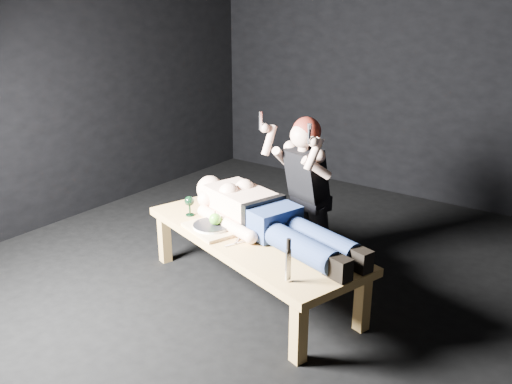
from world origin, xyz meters
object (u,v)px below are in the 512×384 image
at_px(kneeling_woman, 313,188).
at_px(serving_tray, 212,229).
at_px(goblet, 190,206).
at_px(carving_knife, 288,260).
at_px(lying_man, 270,215).
at_px(table, 252,263).

relative_size(kneeling_woman, serving_tray, 3.07).
bearing_deg(goblet, carving_knife, -19.77).
distance_m(lying_man, serving_tray, 0.43).
height_order(table, lying_man, lying_man).
bearing_deg(serving_tray, carving_knife, -19.85).
height_order(lying_man, carving_knife, lying_man).
height_order(lying_man, goblet, lying_man).
bearing_deg(serving_tray, table, 21.88).
bearing_deg(table, goblet, -163.83).
xyz_separation_m(serving_tray, goblet, (-0.32, 0.11, 0.06)).
bearing_deg(serving_tray, kneeling_woman, 66.77).
bearing_deg(serving_tray, lying_man, 29.06).
bearing_deg(kneeling_woman, serving_tray, -97.41).
distance_m(table, kneeling_woman, 0.80).
distance_m(table, lying_man, 0.39).
height_order(kneeling_woman, goblet, kneeling_woman).
bearing_deg(serving_tray, goblet, 160.45).
xyz_separation_m(lying_man, carving_knife, (0.48, -0.50, -0.00)).
relative_size(serving_tray, carving_knife, 1.46).
distance_m(kneeling_woman, goblet, 0.97).
relative_size(lying_man, serving_tray, 4.79).
bearing_deg(goblet, kneeling_woman, 46.34).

